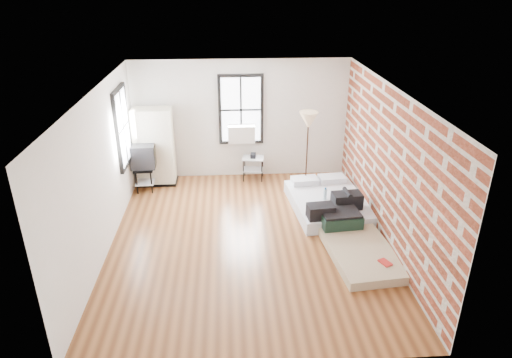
{
  "coord_description": "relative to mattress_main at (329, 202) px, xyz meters",
  "views": [
    {
      "loc": [
        -0.31,
        -7.27,
        4.54
      ],
      "look_at": [
        0.18,
        0.3,
        1.09
      ],
      "focal_mm": 32.0,
      "sensor_mm": 36.0,
      "label": 1
    }
  ],
  "objects": [
    {
      "name": "floor_lamp",
      "position": [
        -0.34,
        0.91,
        1.42
      ],
      "size": [
        0.4,
        0.4,
        1.85
      ],
      "color": "black",
      "rests_on": "ground"
    },
    {
      "name": "wardrobe",
      "position": [
        -3.75,
        1.58,
        0.72
      ],
      "size": [
        0.92,
        0.53,
        1.8
      ],
      "rotation": [
        0.0,
        0.0,
        -0.01
      ],
      "color": "black",
      "rests_on": "ground"
    },
    {
      "name": "mattress_main",
      "position": [
        0.0,
        0.0,
        0.0
      ],
      "size": [
        1.65,
        2.12,
        0.64
      ],
      "rotation": [
        0.0,
        0.0,
        0.1
      ],
      "color": "silver",
      "rests_on": "ground"
    },
    {
      "name": "tv_stand",
      "position": [
        -3.96,
        1.33,
        0.6
      ],
      "size": [
        0.56,
        0.78,
        1.08
      ],
      "rotation": [
        0.0,
        0.0,
        0.03
      ],
      "color": "black",
      "rests_on": "ground"
    },
    {
      "name": "room_shell",
      "position": [
        -1.52,
        -0.7,
        1.56
      ],
      "size": [
        5.02,
        6.02,
        2.8
      ],
      "color": "silver",
      "rests_on": "ground"
    },
    {
      "name": "mattress_bare",
      "position": [
        0.16,
        -1.47,
        -0.04
      ],
      "size": [
        1.27,
        2.14,
        0.44
      ],
      "rotation": [
        0.0,
        0.0,
        0.1
      ],
      "color": "tan",
      "rests_on": "ground"
    },
    {
      "name": "side_table",
      "position": [
        -1.48,
        1.65,
        0.26
      ],
      "size": [
        0.54,
        0.46,
        0.65
      ],
      "rotation": [
        0.0,
        0.0,
        -0.14
      ],
      "color": "black",
      "rests_on": "ground"
    },
    {
      "name": "ground",
      "position": [
        -1.75,
        -1.07,
        -0.17
      ],
      "size": [
        6.0,
        6.0,
        0.0
      ],
      "primitive_type": "plane",
      "color": "#5A3017",
      "rests_on": "ground"
    }
  ]
}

